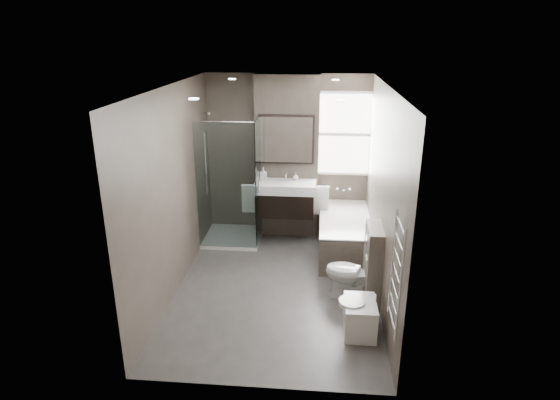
# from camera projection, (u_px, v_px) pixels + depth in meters

# --- Properties ---
(room) EXTENTS (2.70, 3.90, 2.70)m
(room) POSITION_uv_depth(u_px,v_px,m) (276.00, 194.00, 5.80)
(room) COLOR #45423F
(room) RESTS_ON ground
(vanity_pier) EXTENTS (1.00, 0.25, 2.60)m
(vanity_pier) POSITION_uv_depth(u_px,v_px,m) (287.00, 158.00, 7.46)
(vanity_pier) COLOR #50473F
(vanity_pier) RESTS_ON ground
(vanity) EXTENTS (0.95, 0.47, 0.66)m
(vanity) POSITION_uv_depth(u_px,v_px,m) (285.00, 198.00, 7.32)
(vanity) COLOR black
(vanity) RESTS_ON vanity_pier
(mirror_cabinet) EXTENTS (0.86, 0.08, 0.76)m
(mirror_cabinet) POSITION_uv_depth(u_px,v_px,m) (286.00, 140.00, 7.19)
(mirror_cabinet) COLOR black
(mirror_cabinet) RESTS_ON vanity_pier
(towel_left) EXTENTS (0.24, 0.06, 0.44)m
(towel_left) POSITION_uv_depth(u_px,v_px,m) (250.00, 199.00, 7.36)
(towel_left) COLOR silver
(towel_left) RESTS_ON vanity_pier
(towel_right) EXTENTS (0.24, 0.06, 0.44)m
(towel_right) POSITION_uv_depth(u_px,v_px,m) (321.00, 201.00, 7.26)
(towel_right) COLOR silver
(towel_right) RESTS_ON vanity_pier
(shower_enclosure) EXTENTS (0.90, 0.90, 2.00)m
(shower_enclosure) POSITION_uv_depth(u_px,v_px,m) (237.00, 213.00, 7.40)
(shower_enclosure) COLOR white
(shower_enclosure) RESTS_ON ground
(bathtub) EXTENTS (0.75, 1.60, 0.57)m
(bathtub) POSITION_uv_depth(u_px,v_px,m) (344.00, 233.00, 7.08)
(bathtub) COLOR #50473F
(bathtub) RESTS_ON ground
(window) EXTENTS (0.98, 0.06, 1.33)m
(window) POSITION_uv_depth(u_px,v_px,m) (345.00, 134.00, 7.35)
(window) COLOR white
(window) RESTS_ON room
(toilet) EXTENTS (0.76, 0.55, 0.69)m
(toilet) POSITION_uv_depth(u_px,v_px,m) (352.00, 273.00, 5.85)
(toilet) COLOR white
(toilet) RESTS_ON ground
(cistern_box) EXTENTS (0.19, 0.55, 1.00)m
(cistern_box) POSITION_uv_depth(u_px,v_px,m) (373.00, 265.00, 5.73)
(cistern_box) COLOR #50473F
(cistern_box) RESTS_ON ground
(bidet) EXTENTS (0.42, 0.48, 0.50)m
(bidet) POSITION_uv_depth(u_px,v_px,m) (359.00, 317.00, 5.21)
(bidet) COLOR white
(bidet) RESTS_ON ground
(towel_radiator) EXTENTS (0.03, 0.49, 1.10)m
(towel_radiator) POSITION_uv_depth(u_px,v_px,m) (396.00, 274.00, 4.25)
(towel_radiator) COLOR silver
(towel_radiator) RESTS_ON room
(soap_bottle_a) EXTENTS (0.10, 0.10, 0.21)m
(soap_bottle_a) POSITION_uv_depth(u_px,v_px,m) (263.00, 174.00, 7.25)
(soap_bottle_a) COLOR white
(soap_bottle_a) RESTS_ON vanity
(soap_bottle_b) EXTENTS (0.09, 0.09, 0.12)m
(soap_bottle_b) POSITION_uv_depth(u_px,v_px,m) (296.00, 176.00, 7.32)
(soap_bottle_b) COLOR white
(soap_bottle_b) RESTS_ON vanity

